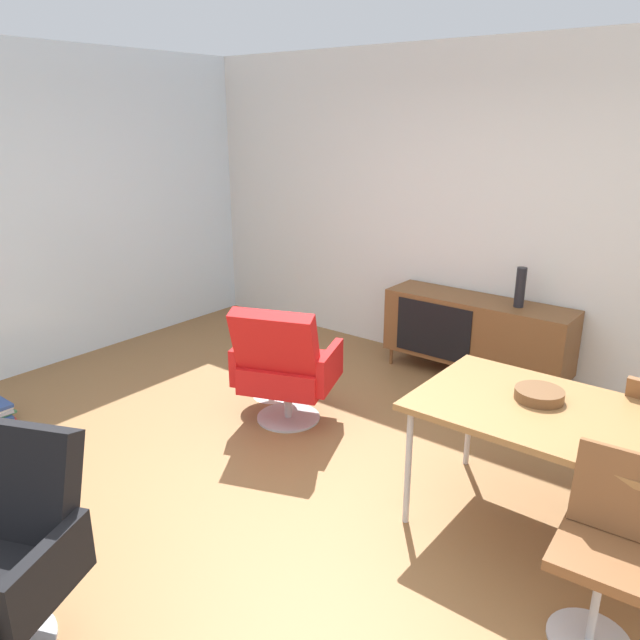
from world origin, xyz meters
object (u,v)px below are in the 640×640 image
dining_table (572,423)px  fruit_bowl (271,332)px  wooden_bowl_on_table (539,395)px  lounge_chair_red (284,365)px  side_table_round (272,360)px  vase_cobalt (520,287)px  dining_chair_front_right (607,545)px  sideboard (476,331)px

dining_table → fruit_bowl: bearing=171.5°
wooden_bowl_on_table → lounge_chair_red: lounge_chair_red is taller
lounge_chair_red → dining_table: bearing=-2.3°
wooden_bowl_on_table → fruit_bowl: (-2.23, 0.29, -0.21)m
side_table_round → wooden_bowl_on_table: bearing=-7.3°
vase_cobalt → wooden_bowl_on_table: 1.82m
dining_chair_front_right → side_table_round: 2.93m
vase_cobalt → dining_chair_front_right: vase_cobalt is taller
wooden_bowl_on_table → dining_chair_front_right: bearing=-49.2°
dining_table → lounge_chair_red: size_ratio=1.69×
fruit_bowl → sideboard: bearing=50.1°
vase_cobalt → side_table_round: vase_cobalt is taller
sideboard → dining_table: bearing=-53.1°
side_table_round → fruit_bowl: size_ratio=2.60×
side_table_round → fruit_bowl: fruit_bowl is taller
dining_chair_front_right → lounge_chair_red: size_ratio=0.90×
dining_table → fruit_bowl: dining_table is taller
dining_chair_front_right → dining_table: bearing=121.8°
side_table_round → fruit_bowl: (0.00, 0.00, 0.23)m
dining_table → dining_chair_front_right: dining_chair_front_right is taller
dining_chair_front_right → fruit_bowl: (-2.78, 0.92, 0.09)m
sideboard → dining_chair_front_right: size_ratio=1.87×
dining_chair_front_right → lounge_chair_red: (-2.39, 0.64, -0.00)m
sideboard → fruit_bowl: sideboard is taller
vase_cobalt → lounge_chair_red: bearing=-123.5°
sideboard → side_table_round: size_ratio=3.08×
vase_cobalt → dining_chair_front_right: bearing=-60.4°
sideboard → wooden_bowl_on_table: (1.09, -1.65, 0.33)m
wooden_bowl_on_table → fruit_bowl: 2.26m
vase_cobalt → sideboard: bearing=-179.7°
dining_table → dining_chair_front_right: 0.70m
sideboard → dining_table: size_ratio=1.00×
wooden_bowl_on_table → dining_chair_front_right: (0.55, -0.64, -0.30)m
dining_chair_front_right → lounge_chair_red: lounge_chair_red is taller
dining_table → side_table_round: size_ratio=3.08×
sideboard → vase_cobalt: 0.56m
side_table_round → dining_chair_front_right: bearing=-18.4°
sideboard → dining_chair_front_right: dining_chair_front_right is taller
lounge_chair_red → fruit_bowl: size_ratio=4.73×
fruit_bowl → wooden_bowl_on_table: bearing=-7.3°
wooden_bowl_on_table → lounge_chair_red: bearing=179.9°
dining_table → side_table_round: bearing=171.5°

